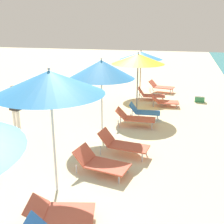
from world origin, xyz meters
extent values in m
cylinder|color=silver|center=(-0.54, 3.01, 1.15)|extent=(0.05, 0.05, 2.30)
cone|color=#338CD8|center=(-0.54, 3.01, 2.54)|extent=(2.28, 2.28, 0.48)
sphere|color=silver|center=(-0.54, 3.01, 2.81)|extent=(0.06, 0.06, 0.06)
cube|color=#D8593F|center=(0.38, 4.01, 0.24)|extent=(1.16, 0.83, 0.04)
cube|color=#D8593F|center=(-0.30, 4.12, 0.43)|extent=(0.43, 0.71, 0.37)
cylinder|color=#B2B2B7|center=(0.85, 4.23, 0.11)|extent=(0.04, 0.04, 0.22)
cylinder|color=#B2B2B7|center=(0.76, 3.67, 0.11)|extent=(0.04, 0.04, 0.22)
cylinder|color=#B2B2B7|center=(-0.32, 4.41, 0.11)|extent=(0.04, 0.04, 0.22)
cylinder|color=#B2B2B7|center=(-0.41, 3.85, 0.11)|extent=(0.04, 0.04, 0.22)
cube|color=#D8593F|center=(0.20, 2.07, 0.22)|extent=(1.05, 0.85, 0.04)
cube|color=#D8593F|center=(-0.41, 1.91, 0.35)|extent=(0.51, 0.71, 0.24)
cylinder|color=#B2B2B7|center=(0.48, 2.42, 0.10)|extent=(0.04, 0.04, 0.20)
cylinder|color=#B2B2B7|center=(-0.48, 2.18, 0.10)|extent=(0.04, 0.04, 0.20)
cylinder|color=silver|center=(-0.54, 6.48, 1.00)|extent=(0.05, 0.05, 2.00)
cone|color=#338CD8|center=(-0.54, 6.48, 2.29)|extent=(2.17, 2.17, 0.59)
sphere|color=silver|center=(-0.54, 6.48, 2.62)|extent=(0.06, 0.06, 0.06)
cube|color=#D8593F|center=(0.58, 7.67, 0.30)|extent=(1.15, 0.66, 0.04)
cube|color=#D8593F|center=(-0.15, 7.63, 0.49)|extent=(0.40, 0.62, 0.37)
cylinder|color=#B2B2B7|center=(1.02, 7.95, 0.14)|extent=(0.04, 0.04, 0.28)
cylinder|color=#B2B2B7|center=(1.05, 7.46, 0.14)|extent=(0.04, 0.04, 0.28)
cylinder|color=#B2B2B7|center=(-0.23, 7.87, 0.14)|extent=(0.04, 0.04, 0.28)
cylinder|color=#B2B2B7|center=(-0.20, 7.38, 0.14)|extent=(0.04, 0.04, 0.28)
cube|color=#D8593F|center=(0.68, 5.19, 0.29)|extent=(1.18, 0.69, 0.04)
cube|color=#D8593F|center=(-0.03, 5.27, 0.49)|extent=(0.40, 0.61, 0.39)
cylinder|color=#B2B2B7|center=(1.17, 5.38, 0.13)|extent=(0.04, 0.04, 0.27)
cylinder|color=#B2B2B7|center=(1.12, 4.91, 0.13)|extent=(0.04, 0.04, 0.27)
cylinder|color=#B2B2B7|center=(-0.09, 5.51, 0.13)|extent=(0.04, 0.04, 0.27)
cylinder|color=#B2B2B7|center=(-0.14, 5.04, 0.13)|extent=(0.04, 0.04, 0.27)
cylinder|color=#4C4C51|center=(0.11, 9.49, 1.05)|extent=(0.05, 0.05, 2.10)
cone|color=yellow|center=(0.11, 9.49, 2.31)|extent=(2.24, 2.24, 0.42)
sphere|color=#4C4C51|center=(0.11, 9.49, 2.55)|extent=(0.06, 0.06, 0.06)
cube|color=#D8593F|center=(1.38, 10.69, 0.21)|extent=(1.06, 0.74, 0.04)
cube|color=#D8593F|center=(0.75, 10.61, 0.37)|extent=(0.41, 0.65, 0.32)
cylinder|color=#B2B2B7|center=(1.74, 11.00, 0.09)|extent=(0.04, 0.04, 0.19)
cylinder|color=#B2B2B7|center=(1.81, 10.49, 0.09)|extent=(0.04, 0.04, 0.19)
cylinder|color=#B2B2B7|center=(0.67, 10.86, 0.09)|extent=(0.04, 0.04, 0.19)
cylinder|color=#B2B2B7|center=(0.74, 10.35, 0.09)|extent=(0.04, 0.04, 0.19)
cube|color=blue|center=(0.74, 8.60, 0.28)|extent=(1.01, 0.65, 0.04)
cube|color=blue|center=(0.13, 8.55, 0.46)|extent=(0.32, 0.60, 0.35)
cylinder|color=#B2B2B7|center=(1.11, 8.87, 0.13)|extent=(0.04, 0.04, 0.26)
cylinder|color=#B2B2B7|center=(1.14, 8.39, 0.13)|extent=(0.04, 0.04, 0.26)
cylinder|color=#B2B2B7|center=(0.05, 8.79, 0.13)|extent=(0.04, 0.04, 0.26)
cylinder|color=#B2B2B7|center=(0.09, 8.31, 0.13)|extent=(0.04, 0.04, 0.26)
cylinder|color=olive|center=(-0.30, 12.63, 0.96)|extent=(0.05, 0.05, 1.92)
cone|color=#338CD8|center=(-0.30, 12.63, 2.13)|extent=(2.31, 2.31, 0.41)
sphere|color=olive|center=(-0.30, 12.63, 2.36)|extent=(0.06, 0.06, 0.06)
cube|color=#D8593F|center=(0.95, 13.52, 0.28)|extent=(1.14, 0.83, 0.04)
cube|color=#D8593F|center=(0.27, 13.62, 0.46)|extent=(0.44, 0.73, 0.35)
cylinder|color=#B2B2B7|center=(1.41, 13.75, 0.13)|extent=(0.04, 0.04, 0.26)
cylinder|color=#B2B2B7|center=(1.33, 13.17, 0.13)|extent=(0.04, 0.04, 0.26)
cylinder|color=#B2B2B7|center=(0.26, 13.92, 0.13)|extent=(0.04, 0.04, 0.26)
cylinder|color=#B2B2B7|center=(0.17, 13.33, 0.13)|extent=(0.04, 0.04, 0.26)
cube|color=#D8593F|center=(0.60, 11.71, 0.22)|extent=(1.16, 0.79, 0.04)
cube|color=#D8593F|center=(-0.06, 11.60, 0.43)|extent=(0.39, 0.67, 0.40)
cylinder|color=#B2B2B7|center=(1.00, 12.03, 0.10)|extent=(0.04, 0.04, 0.20)
cylinder|color=#B2B2B7|center=(1.08, 11.51, 0.10)|extent=(0.04, 0.04, 0.20)
cylinder|color=#B2B2B7|center=(-0.19, 11.85, 0.10)|extent=(0.04, 0.04, 0.20)
cylinder|color=#B2B2B7|center=(-0.11, 11.33, 0.10)|extent=(0.04, 0.04, 0.20)
cylinder|color=silver|center=(-3.56, 5.88, 0.43)|extent=(0.11, 0.11, 0.85)
cylinder|color=silver|center=(-3.39, 5.85, 0.43)|extent=(0.11, 0.11, 0.85)
cube|color=#262628|center=(-3.48, 5.87, 1.17)|extent=(0.39, 0.28, 0.64)
sphere|color=#9E704C|center=(-3.48, 5.87, 1.61)|extent=(0.23, 0.23, 0.23)
cube|color=#338C59|center=(2.85, 11.93, 0.14)|extent=(0.49, 0.36, 0.27)
cube|color=white|center=(2.85, 11.93, 0.30)|extent=(0.50, 0.37, 0.05)
camera|label=1|loc=(2.14, -1.95, 3.64)|focal=43.98mm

